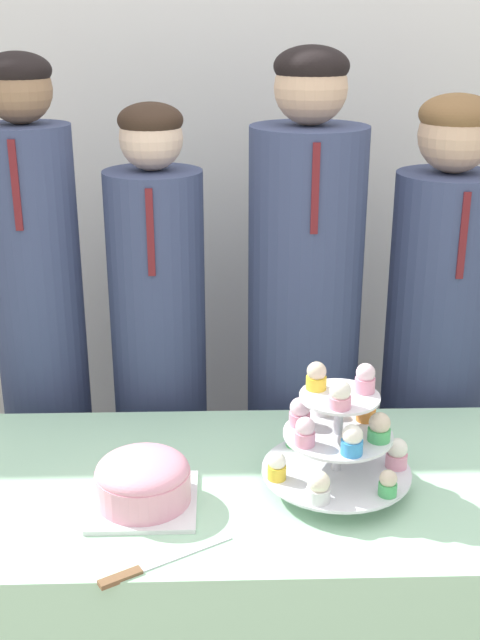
{
  "coord_description": "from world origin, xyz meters",
  "views": [
    {
      "loc": [
        -0.11,
        -1.18,
        1.65
      ],
      "look_at": [
        -0.06,
        0.37,
        1.07
      ],
      "focal_mm": 45.0,
      "sensor_mm": 36.0,
      "label": 1
    }
  ],
  "objects_px": {
    "student_0": "(44,360)",
    "student_2": "(303,360)",
    "cupcake_stand": "(338,436)",
    "student_1": "(160,381)",
    "cake_knife": "(145,568)",
    "student_3": "(433,374)",
    "round_cake": "(143,480)"
  },
  "relations": [
    {
      "from": "cake_knife",
      "to": "student_3",
      "type": "relative_size",
      "value": 0.16
    },
    {
      "from": "round_cake",
      "to": "student_1",
      "type": "height_order",
      "value": "student_1"
    },
    {
      "from": "cupcake_stand",
      "to": "student_0",
      "type": "distance_m",
      "value": 0.93
    },
    {
      "from": "cupcake_stand",
      "to": "student_1",
      "type": "xyz_separation_m",
      "value": [
        -0.41,
        0.57,
        -0.13
      ]
    },
    {
      "from": "student_0",
      "to": "student_2",
      "type": "bearing_deg",
      "value": 0.0
    },
    {
      "from": "student_0",
      "to": "student_3",
      "type": "bearing_deg",
      "value": 0.0
    },
    {
      "from": "cake_knife",
      "to": "student_1",
      "type": "xyz_separation_m",
      "value": [
        -0.03,
        0.83,
        -0.01
      ]
    },
    {
      "from": "student_0",
      "to": "round_cake",
      "type": "bearing_deg",
      "value": -62.31
    },
    {
      "from": "student_2",
      "to": "round_cake",
      "type": "bearing_deg",
      "value": -122.38
    },
    {
      "from": "student_2",
      "to": "student_0",
      "type": "bearing_deg",
      "value": -180.0
    },
    {
      "from": "round_cake",
      "to": "student_2",
      "type": "relative_size",
      "value": 0.14
    },
    {
      "from": "round_cake",
      "to": "student_0",
      "type": "height_order",
      "value": "student_0"
    },
    {
      "from": "cupcake_stand",
      "to": "student_3",
      "type": "bearing_deg",
      "value": 57.9
    },
    {
      "from": "student_1",
      "to": "student_2",
      "type": "bearing_deg",
      "value": 0.0
    },
    {
      "from": "student_3",
      "to": "student_2",
      "type": "bearing_deg",
      "value": 180.0
    },
    {
      "from": "round_cake",
      "to": "student_1",
      "type": "bearing_deg",
      "value": 90.56
    },
    {
      "from": "cake_knife",
      "to": "student_3",
      "type": "bearing_deg",
      "value": 17.74
    },
    {
      "from": "round_cake",
      "to": "cake_knife",
      "type": "xyz_separation_m",
      "value": [
        0.02,
        -0.21,
        -0.06
      ]
    },
    {
      "from": "cake_knife",
      "to": "cupcake_stand",
      "type": "distance_m",
      "value": 0.48
    },
    {
      "from": "cake_knife",
      "to": "student_1",
      "type": "relative_size",
      "value": 0.17
    },
    {
      "from": "student_0",
      "to": "student_2",
      "type": "xyz_separation_m",
      "value": [
        0.72,
        0.0,
        -0.01
      ]
    },
    {
      "from": "student_2",
      "to": "student_3",
      "type": "bearing_deg",
      "value": -0.0
    },
    {
      "from": "cupcake_stand",
      "to": "student_1",
      "type": "relative_size",
      "value": 0.22
    },
    {
      "from": "cupcake_stand",
      "to": "student_3",
      "type": "xyz_separation_m",
      "value": [
        0.36,
        0.57,
        -0.12
      ]
    },
    {
      "from": "round_cake",
      "to": "cake_knife",
      "type": "relative_size",
      "value": 0.9
    },
    {
      "from": "round_cake",
      "to": "student_0",
      "type": "distance_m",
      "value": 0.7
    },
    {
      "from": "student_2",
      "to": "student_3",
      "type": "distance_m",
      "value": 0.38
    },
    {
      "from": "student_1",
      "to": "student_2",
      "type": "relative_size",
      "value": 0.92
    },
    {
      "from": "round_cake",
      "to": "cupcake_stand",
      "type": "xyz_separation_m",
      "value": [
        0.41,
        0.05,
        0.07
      ]
    },
    {
      "from": "cupcake_stand",
      "to": "student_0",
      "type": "height_order",
      "value": "student_0"
    },
    {
      "from": "cake_knife",
      "to": "round_cake",
      "type": "bearing_deg",
      "value": 64.78
    },
    {
      "from": "student_3",
      "to": "cake_knife",
      "type": "bearing_deg",
      "value": -131.82
    }
  ]
}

